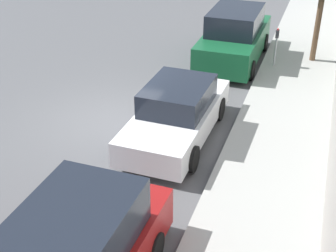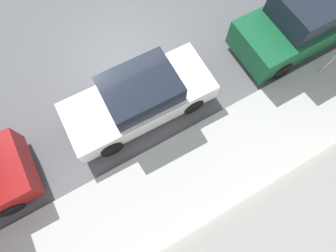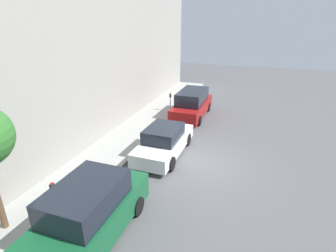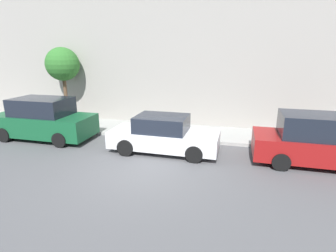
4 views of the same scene
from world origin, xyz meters
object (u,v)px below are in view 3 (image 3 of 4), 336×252
parking_meter_near (170,100)px  parked_minivan_nearest (192,104)px  parked_sedan_second (164,141)px  parking_meter_far (54,196)px  parked_suv_third (88,214)px

parking_meter_near → parked_minivan_nearest: bearing=170.9°
parked_minivan_nearest → parked_sedan_second: bearing=91.1°
parking_meter_near → parking_meter_far: (0.00, 12.04, 0.01)m
parked_sedan_second → parking_meter_far: size_ratio=3.31×
parked_minivan_nearest → parking_meter_far: bearing=81.7°
parked_sedan_second → parking_meter_far: 6.04m
parked_sedan_second → parking_meter_far: (1.84, 5.74, 0.27)m
parking_meter_near → parking_meter_far: parking_meter_far is taller
parked_suv_third → parking_meter_near: 12.45m
parked_minivan_nearest → parked_sedan_second: parked_minivan_nearest is taller
parked_suv_third → parking_meter_near: size_ratio=3.56×
parked_minivan_nearest → parked_suv_third: parked_suv_third is taller
parked_suv_third → parked_sedan_second: bearing=-92.5°
parked_minivan_nearest → parking_meter_far: size_ratio=3.59×
parked_sedan_second → parking_meter_near: bearing=-73.7°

